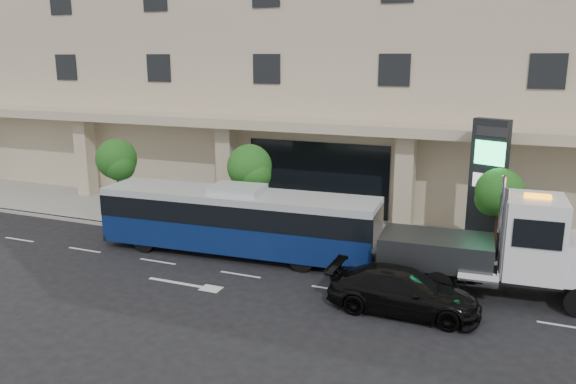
% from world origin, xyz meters
% --- Properties ---
extents(ground, '(120.00, 120.00, 0.00)m').
position_xyz_m(ground, '(0.00, 0.00, 0.00)').
color(ground, black).
rests_on(ground, ground).
extents(sidewalk, '(120.00, 6.00, 0.15)m').
position_xyz_m(sidewalk, '(0.00, 5.00, 0.07)').
color(sidewalk, gray).
rests_on(sidewalk, ground).
extents(curb, '(120.00, 0.30, 0.15)m').
position_xyz_m(curb, '(0.00, 2.00, 0.07)').
color(curb, gray).
rests_on(curb, ground).
extents(convention_center, '(60.00, 17.60, 20.00)m').
position_xyz_m(convention_center, '(-0.00, 15.42, 9.97)').
color(convention_center, '#BDA98E').
rests_on(convention_center, ground).
extents(tree_left, '(2.27, 2.20, 4.22)m').
position_xyz_m(tree_left, '(-9.97, 3.59, 3.11)').
color(tree_left, '#422B19').
rests_on(tree_left, sidewalk).
extents(tree_mid, '(2.28, 2.20, 4.38)m').
position_xyz_m(tree_mid, '(-1.97, 3.59, 3.26)').
color(tree_mid, '#422B19').
rests_on(tree_mid, sidewalk).
extents(tree_right, '(2.10, 2.00, 4.04)m').
position_xyz_m(tree_right, '(9.53, 3.59, 3.04)').
color(tree_right, '#422B19').
rests_on(tree_right, sidewalk).
extents(city_bus, '(12.62, 3.33, 3.17)m').
position_xyz_m(city_bus, '(-1.19, 0.68, 1.61)').
color(city_bus, black).
rests_on(city_bus, ground).
extents(tow_truck, '(9.51, 2.79, 4.32)m').
position_xyz_m(tow_truck, '(9.97, 0.32, 1.78)').
color(tow_truck, '#2D3033').
rests_on(tow_truck, ground).
extents(black_sedan, '(5.24, 2.16, 1.52)m').
position_xyz_m(black_sedan, '(6.77, -2.42, 0.76)').
color(black_sedan, black).
rests_on(black_sedan, ground).
extents(signage_pylon, '(1.57, 1.08, 5.99)m').
position_xyz_m(signage_pylon, '(8.97, 4.13, 3.19)').
color(signage_pylon, black).
rests_on(signage_pylon, sidewalk).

